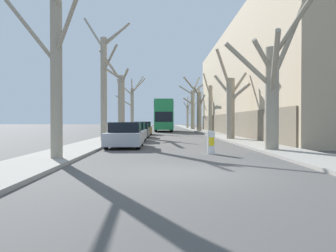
{
  "coord_description": "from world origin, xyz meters",
  "views": [
    {
      "loc": [
        -0.73,
        -9.25,
        1.47
      ],
      "look_at": [
        0.07,
        32.84,
        0.85
      ],
      "focal_mm": 35.0,
      "sensor_mm": 36.0,
      "label": 1
    }
  ],
  "objects_px": {
    "street_tree_left_2": "(120,101)",
    "parked_car_1": "(134,132)",
    "street_tree_right_3": "(199,108)",
    "parked_car_3": "(143,128)",
    "double_decker_bus": "(164,114)",
    "street_tree_right_0": "(272,87)",
    "street_tree_right_4": "(193,107)",
    "parked_car_2": "(139,131)",
    "street_tree_right_5": "(188,114)",
    "street_tree_right_2": "(210,108)",
    "street_tree_left_1": "(104,82)",
    "street_tree_left_0": "(56,68)",
    "street_tree_left_3": "(132,106)",
    "street_tree_right_1": "(230,104)",
    "parked_car_0": "(125,135)",
    "traffic_bollard": "(211,142)"
  },
  "relations": [
    {
      "from": "street_tree_left_2",
      "to": "parked_car_1",
      "type": "relative_size",
      "value": 2.02
    },
    {
      "from": "street_tree_right_3",
      "to": "parked_car_3",
      "type": "height_order",
      "value": "street_tree_right_3"
    },
    {
      "from": "double_decker_bus",
      "to": "street_tree_right_0",
      "type": "bearing_deg",
      "value": -81.11
    },
    {
      "from": "street_tree_right_4",
      "to": "parked_car_2",
      "type": "bearing_deg",
      "value": -105.25
    },
    {
      "from": "parked_car_1",
      "to": "street_tree_right_5",
      "type": "bearing_deg",
      "value": 80.18
    },
    {
      "from": "street_tree_right_5",
      "to": "street_tree_right_0",
      "type": "bearing_deg",
      "value": -90.16
    },
    {
      "from": "street_tree_right_2",
      "to": "parked_car_1",
      "type": "xyz_separation_m",
      "value": [
        -7.4,
        -12.05,
        -2.31
      ]
    },
    {
      "from": "street_tree_left_1",
      "to": "double_decker_bus",
      "type": "distance_m",
      "value": 24.9
    },
    {
      "from": "double_decker_bus",
      "to": "street_tree_right_2",
      "type": "bearing_deg",
      "value": -65.54
    },
    {
      "from": "street_tree_left_0",
      "to": "double_decker_bus",
      "type": "xyz_separation_m",
      "value": [
        4.08,
        35.25,
        -0.92
      ]
    },
    {
      "from": "street_tree_right_0",
      "to": "street_tree_left_3",
      "type": "bearing_deg",
      "value": 108.36
    },
    {
      "from": "street_tree_left_0",
      "to": "street_tree_right_4",
      "type": "relative_size",
      "value": 0.9
    },
    {
      "from": "parked_car_3",
      "to": "street_tree_right_1",
      "type": "bearing_deg",
      "value": -54.24
    },
    {
      "from": "street_tree_left_2",
      "to": "street_tree_right_4",
      "type": "height_order",
      "value": "street_tree_right_4"
    },
    {
      "from": "street_tree_left_1",
      "to": "parked_car_3",
      "type": "distance_m",
      "value": 13.51
    },
    {
      "from": "street_tree_right_0",
      "to": "street_tree_right_4",
      "type": "distance_m",
      "value": 41.11
    },
    {
      "from": "street_tree_left_1",
      "to": "double_decker_bus",
      "type": "bearing_deg",
      "value": 80.18
    },
    {
      "from": "street_tree_right_3",
      "to": "parked_car_0",
      "type": "distance_m",
      "value": 29.0
    },
    {
      "from": "street_tree_right_1",
      "to": "street_tree_left_3",
      "type": "bearing_deg",
      "value": 117.78
    },
    {
      "from": "street_tree_left_0",
      "to": "street_tree_left_2",
      "type": "bearing_deg",
      "value": 90.78
    },
    {
      "from": "street_tree_left_1",
      "to": "street_tree_left_3",
      "type": "xyz_separation_m",
      "value": [
        0.1,
        20.15,
        -0.68
      ]
    },
    {
      "from": "parked_car_0",
      "to": "parked_car_3",
      "type": "height_order",
      "value": "parked_car_3"
    },
    {
      "from": "street_tree_right_3",
      "to": "double_decker_bus",
      "type": "bearing_deg",
      "value": 170.0
    },
    {
      "from": "street_tree_right_3",
      "to": "traffic_bollard",
      "type": "distance_m",
      "value": 31.94
    },
    {
      "from": "street_tree_right_0",
      "to": "street_tree_right_4",
      "type": "bearing_deg",
      "value": 89.87
    },
    {
      "from": "street_tree_left_3",
      "to": "traffic_bollard",
      "type": "bearing_deg",
      "value": -77.82
    },
    {
      "from": "parked_car_1",
      "to": "traffic_bollard",
      "type": "xyz_separation_m",
      "value": [
        4.26,
        -9.33,
        -0.15
      ]
    },
    {
      "from": "street_tree_right_1",
      "to": "street_tree_right_3",
      "type": "bearing_deg",
      "value": 90.33
    },
    {
      "from": "street_tree_right_3",
      "to": "street_tree_right_5",
      "type": "xyz_separation_m",
      "value": [
        0.15,
        20.61,
        -0.33
      ]
    },
    {
      "from": "street_tree_right_2",
      "to": "parked_car_0",
      "type": "height_order",
      "value": "street_tree_right_2"
    },
    {
      "from": "double_decker_bus",
      "to": "parked_car_2",
      "type": "bearing_deg",
      "value": -97.43
    },
    {
      "from": "street_tree_left_0",
      "to": "street_tree_right_5",
      "type": "distance_m",
      "value": 55.74
    },
    {
      "from": "street_tree_right_5",
      "to": "parked_car_2",
      "type": "distance_m",
      "value": 38.29
    },
    {
      "from": "street_tree_left_1",
      "to": "parked_car_1",
      "type": "distance_m",
      "value": 4.17
    },
    {
      "from": "parked_car_0",
      "to": "street_tree_left_2",
      "type": "bearing_deg",
      "value": 98.19
    },
    {
      "from": "street_tree_right_2",
      "to": "parked_car_0",
      "type": "bearing_deg",
      "value": -112.73
    },
    {
      "from": "street_tree_left_1",
      "to": "parked_car_1",
      "type": "height_order",
      "value": "street_tree_left_1"
    },
    {
      "from": "street_tree_left_0",
      "to": "parked_car_2",
      "type": "height_order",
      "value": "street_tree_left_0"
    },
    {
      "from": "street_tree_right_2",
      "to": "parked_car_0",
      "type": "xyz_separation_m",
      "value": [
        -7.4,
        -17.66,
        -2.3
      ]
    },
    {
      "from": "street_tree_right_2",
      "to": "street_tree_left_1",
      "type": "bearing_deg",
      "value": -124.99
    },
    {
      "from": "street_tree_left_3",
      "to": "street_tree_right_1",
      "type": "distance_m",
      "value": 19.79
    },
    {
      "from": "street_tree_right_5",
      "to": "parked_car_0",
      "type": "distance_m",
      "value": 49.18
    },
    {
      "from": "street_tree_left_3",
      "to": "parked_car_1",
      "type": "relative_size",
      "value": 1.82
    },
    {
      "from": "street_tree_right_5",
      "to": "traffic_bollard",
      "type": "relative_size",
      "value": 6.27
    },
    {
      "from": "parked_car_1",
      "to": "traffic_bollard",
      "type": "relative_size",
      "value": 3.98
    },
    {
      "from": "street_tree_right_4",
      "to": "street_tree_left_2",
      "type": "bearing_deg",
      "value": -111.48
    },
    {
      "from": "street_tree_left_3",
      "to": "parked_car_0",
      "type": "height_order",
      "value": "street_tree_left_3"
    },
    {
      "from": "street_tree_right_5",
      "to": "street_tree_right_2",
      "type": "bearing_deg",
      "value": -90.07
    },
    {
      "from": "street_tree_right_0",
      "to": "parked_car_2",
      "type": "height_order",
      "value": "street_tree_right_0"
    },
    {
      "from": "double_decker_bus",
      "to": "traffic_bollard",
      "type": "xyz_separation_m",
      "value": [
        1.95,
        -32.55,
        -1.97
      ]
    }
  ]
}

